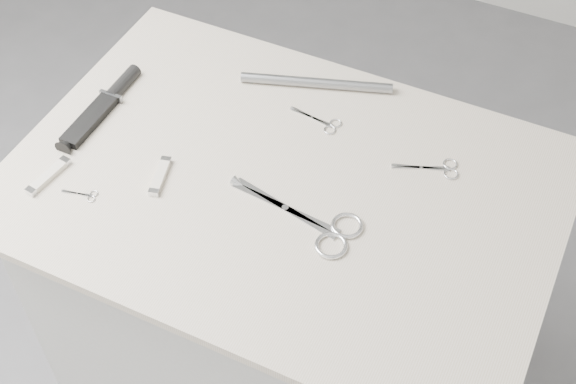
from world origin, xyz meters
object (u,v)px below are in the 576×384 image
at_px(embroidery_scissors_a, 438,168).
at_px(large_shears, 319,226).
at_px(pocket_knife_a, 48,176).
at_px(metal_rail, 316,83).
at_px(pocket_knife_b, 160,176).
at_px(sheathed_knife, 105,103).
at_px(plinth, 284,319).
at_px(tiny_scissors, 84,195).
at_px(embroidery_scissors_b, 323,122).

bearing_deg(embroidery_scissors_a, large_shears, -144.48).
bearing_deg(pocket_knife_a, metal_rail, -30.35).
relative_size(large_shears, pocket_knife_b, 2.73).
bearing_deg(pocket_knife_a, sheathed_knife, 11.46).
bearing_deg(plinth, large_shears, -32.79).
height_order(embroidery_scissors_a, metal_rail, metal_rail).
xyz_separation_m(embroidery_scissors_a, sheathed_knife, (-0.65, -0.12, 0.01)).
bearing_deg(embroidery_scissors_a, tiny_scissors, -170.21).
bearing_deg(embroidery_scissors_a, pocket_knife_a, -174.13).
height_order(pocket_knife_a, metal_rail, metal_rail).
bearing_deg(plinth, sheathed_knife, 175.58).
relative_size(large_shears, sheathed_knife, 1.07).
relative_size(pocket_knife_a, pocket_knife_b, 1.11).
relative_size(plinth, pocket_knife_a, 8.72).
bearing_deg(sheathed_knife, metal_rail, -56.86).
relative_size(tiny_scissors, pocket_knife_a, 0.65).
xyz_separation_m(embroidery_scissors_b, pocket_knife_b, (-0.21, -0.26, 0.00)).
height_order(plinth, pocket_knife_b, pocket_knife_b).
bearing_deg(embroidery_scissors_a, sheathed_knife, 169.17).
bearing_deg(plinth, pocket_knife_a, -155.99).
xyz_separation_m(large_shears, pocket_knife_a, (-0.50, -0.11, 0.00)).
bearing_deg(large_shears, pocket_knife_b, -167.34).
distance_m(embroidery_scissors_a, pocket_knife_b, 0.51).
relative_size(embroidery_scissors_b, pocket_knife_b, 1.16).
relative_size(plinth, metal_rail, 2.91).
relative_size(embroidery_scissors_a, pocket_knife_b, 1.30).
xyz_separation_m(embroidery_scissors_b, tiny_scissors, (-0.31, -0.36, -0.00)).
bearing_deg(pocket_knife_b, metal_rail, -39.02).
distance_m(tiny_scissors, pocket_knife_b, 0.14).
relative_size(embroidery_scissors_b, sheathed_knife, 0.45).
distance_m(sheathed_knife, metal_rail, 0.43).
distance_m(large_shears, pocket_knife_b, 0.31).
relative_size(plinth, embroidery_scissors_b, 8.30).
relative_size(sheathed_knife, pocket_knife_a, 2.31).
bearing_deg(pocket_knife_a, large_shears, -70.08).
relative_size(embroidery_scissors_a, pocket_knife_a, 1.18).
distance_m(tiny_scissors, metal_rail, 0.52).
relative_size(pocket_knife_b, metal_rail, 0.30).
distance_m(plinth, sheathed_knife, 0.63).
bearing_deg(pocket_knife_b, embroidery_scissors_b, -54.11).
relative_size(large_shears, pocket_knife_a, 2.47).
relative_size(plinth, embroidery_scissors_a, 7.39).
bearing_deg(embroidery_scissors_b, large_shears, -59.89).
distance_m(embroidery_scissors_a, sheathed_knife, 0.66).
distance_m(plinth, embroidery_scissors_a, 0.55).
bearing_deg(tiny_scissors, sheathed_knife, 101.62).
xyz_separation_m(plinth, pocket_knife_a, (-0.39, -0.18, 0.48)).
distance_m(large_shears, metal_rail, 0.36).
bearing_deg(metal_rail, plinth, -78.60).
relative_size(embroidery_scissors_a, tiny_scissors, 1.82).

